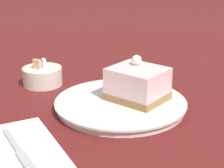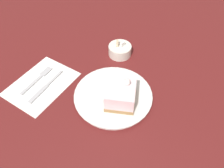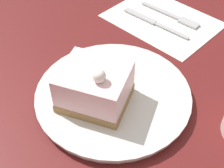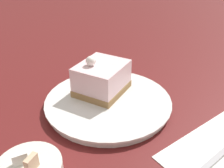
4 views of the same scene
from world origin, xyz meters
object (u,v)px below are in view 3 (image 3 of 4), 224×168
at_px(cake_slice, 96,87).
at_px(fork, 174,16).
at_px(knife, 149,20).
at_px(plate, 113,95).

xyz_separation_m(cake_slice, fork, (-0.32, 0.00, -0.04)).
bearing_deg(knife, cake_slice, 17.96).
relative_size(cake_slice, fork, 0.80).
relative_size(cake_slice, knife, 0.72).
bearing_deg(cake_slice, knife, 176.36).
bearing_deg(fork, knife, -33.19).
bearing_deg(fork, plate, 12.15).
height_order(cake_slice, fork, cake_slice).
height_order(fork, knife, same).
bearing_deg(knife, fork, 146.81).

